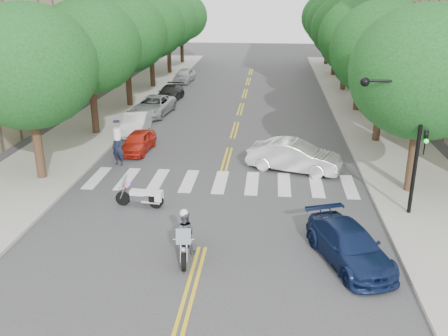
# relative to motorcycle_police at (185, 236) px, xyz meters

# --- Properties ---
(ground) EXTENTS (140.00, 140.00, 0.00)m
(ground) POSITION_rel_motorcycle_police_xyz_m (0.51, 0.69, -0.83)
(ground) COLOR #38383A
(ground) RESTS_ON ground
(sidewalk_left) EXTENTS (5.00, 60.00, 0.15)m
(sidewalk_left) POSITION_rel_motorcycle_police_xyz_m (-8.99, 22.69, -0.75)
(sidewalk_left) COLOR #9E9991
(sidewalk_left) RESTS_ON ground
(sidewalk_right) EXTENTS (5.00, 60.00, 0.15)m
(sidewalk_right) POSITION_rel_motorcycle_police_xyz_m (10.01, 22.69, -0.75)
(sidewalk_right) COLOR #9E9991
(sidewalk_right) RESTS_ON ground
(tree_l_0) EXTENTS (6.40, 6.40, 8.45)m
(tree_l_0) POSITION_rel_motorcycle_police_xyz_m (-8.29, 6.69, 4.73)
(tree_l_0) COLOR #382316
(tree_l_0) RESTS_ON ground
(tree_l_1) EXTENTS (6.40, 6.40, 8.45)m
(tree_l_1) POSITION_rel_motorcycle_police_xyz_m (-8.29, 14.69, 4.73)
(tree_l_1) COLOR #382316
(tree_l_1) RESTS_ON ground
(tree_l_2) EXTENTS (6.40, 6.40, 8.45)m
(tree_l_2) POSITION_rel_motorcycle_police_xyz_m (-8.29, 22.69, 4.73)
(tree_l_2) COLOR #382316
(tree_l_2) RESTS_ON ground
(tree_l_3) EXTENTS (6.40, 6.40, 8.45)m
(tree_l_3) POSITION_rel_motorcycle_police_xyz_m (-8.29, 30.69, 4.73)
(tree_l_3) COLOR #382316
(tree_l_3) RESTS_ON ground
(tree_l_4) EXTENTS (6.40, 6.40, 8.45)m
(tree_l_4) POSITION_rel_motorcycle_police_xyz_m (-8.29, 38.69, 4.73)
(tree_l_4) COLOR #382316
(tree_l_4) RESTS_ON ground
(tree_l_5) EXTENTS (6.40, 6.40, 8.45)m
(tree_l_5) POSITION_rel_motorcycle_police_xyz_m (-8.29, 46.69, 4.73)
(tree_l_5) COLOR #382316
(tree_l_5) RESTS_ON ground
(tree_r_0) EXTENTS (6.40, 6.40, 8.45)m
(tree_r_0) POSITION_rel_motorcycle_police_xyz_m (9.31, 6.69, 4.73)
(tree_r_0) COLOR #382316
(tree_r_0) RESTS_ON ground
(tree_r_1) EXTENTS (6.40, 6.40, 8.45)m
(tree_r_1) POSITION_rel_motorcycle_police_xyz_m (9.31, 14.69, 4.73)
(tree_r_1) COLOR #382316
(tree_r_1) RESTS_ON ground
(tree_r_2) EXTENTS (6.40, 6.40, 8.45)m
(tree_r_2) POSITION_rel_motorcycle_police_xyz_m (9.31, 22.69, 4.73)
(tree_r_2) COLOR #382316
(tree_r_2) RESTS_ON ground
(tree_r_3) EXTENTS (6.40, 6.40, 8.45)m
(tree_r_3) POSITION_rel_motorcycle_police_xyz_m (9.31, 30.69, 4.73)
(tree_r_3) COLOR #382316
(tree_r_3) RESTS_ON ground
(tree_r_4) EXTENTS (6.40, 6.40, 8.45)m
(tree_r_4) POSITION_rel_motorcycle_police_xyz_m (9.31, 38.69, 4.73)
(tree_r_4) COLOR #382316
(tree_r_4) RESTS_ON ground
(tree_r_5) EXTENTS (6.40, 6.40, 8.45)m
(tree_r_5) POSITION_rel_motorcycle_police_xyz_m (9.31, 46.69, 4.73)
(tree_r_5) COLOR #382316
(tree_r_5) RESTS_ON ground
(traffic_signal_pole) EXTENTS (2.82, 0.42, 6.00)m
(traffic_signal_pole) POSITION_rel_motorcycle_police_xyz_m (8.23, 4.19, 2.90)
(traffic_signal_pole) COLOR black
(traffic_signal_pole) RESTS_ON ground
(motorcycle_police) EXTENTS (0.83, 2.29, 1.86)m
(motorcycle_police) POSITION_rel_motorcycle_police_xyz_m (0.00, 0.00, 0.00)
(motorcycle_police) COLOR black
(motorcycle_police) RESTS_ON ground
(motorcycle_parked) EXTENTS (2.16, 0.61, 1.39)m
(motorcycle_parked) POSITION_rel_motorcycle_police_xyz_m (-2.50, 4.01, -0.34)
(motorcycle_parked) COLOR black
(motorcycle_parked) RESTS_ON ground
(officer_standing) EXTENTS (0.82, 0.66, 1.96)m
(officer_standing) POSITION_rel_motorcycle_police_xyz_m (-5.13, 9.19, 0.15)
(officer_standing) COLOR black
(officer_standing) RESTS_ON ground
(convertible) EXTENTS (5.05, 3.02, 1.57)m
(convertible) POSITION_rel_motorcycle_police_xyz_m (4.13, 9.19, -0.04)
(convertible) COLOR silver
(convertible) RESTS_ON ground
(sedan_blue) EXTENTS (3.17, 4.72, 1.27)m
(sedan_blue) POSITION_rel_motorcycle_police_xyz_m (5.69, 0.19, -0.19)
(sedan_blue) COLOR #0F1C41
(sedan_blue) RESTS_ON ground
(parked_car_a) EXTENTS (1.63, 3.60, 1.20)m
(parked_car_a) POSITION_rel_motorcycle_police_xyz_m (-4.69, 11.53, -0.23)
(parked_car_a) COLOR red
(parked_car_a) RESTS_ON ground
(parked_car_b) EXTENTS (1.71, 4.20, 1.36)m
(parked_car_b) POSITION_rel_motorcycle_police_xyz_m (-5.79, 15.19, -0.15)
(parked_car_b) COLOR silver
(parked_car_b) RESTS_ON ground
(parked_car_c) EXTENTS (2.79, 5.18, 1.38)m
(parked_car_c) POSITION_rel_motorcycle_police_xyz_m (-5.79, 20.19, -0.14)
(parked_car_c) COLOR #999CA1
(parked_car_c) RESTS_ON ground
(parked_car_d) EXTENTS (2.09, 4.39, 1.24)m
(parked_car_d) POSITION_rel_motorcycle_police_xyz_m (-5.57, 25.19, -0.21)
(parked_car_d) COLOR black
(parked_car_d) RESTS_ON ground
(parked_car_e) EXTENTS (1.94, 4.10, 1.35)m
(parked_car_e) POSITION_rel_motorcycle_police_xyz_m (-5.79, 33.61, -0.15)
(parked_car_e) COLOR #A4A5A9
(parked_car_e) RESTS_ON ground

